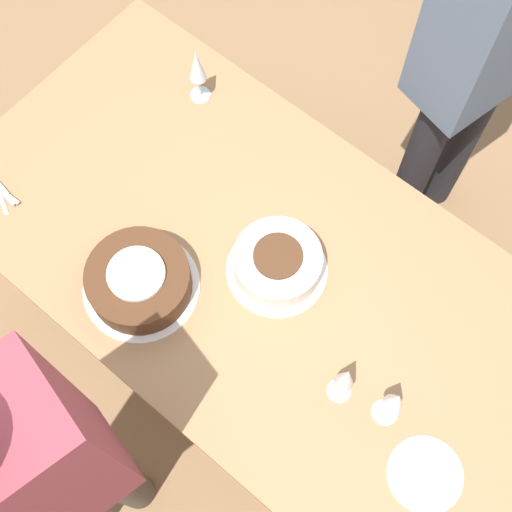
% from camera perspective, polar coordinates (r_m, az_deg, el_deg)
% --- Properties ---
extents(ground_plane, '(12.00, 12.00, 0.00)m').
position_cam_1_polar(ground_plane, '(2.65, 0.00, -6.47)').
color(ground_plane, '#8E6B47').
extents(dining_table, '(1.79, 0.95, 0.73)m').
position_cam_1_polar(dining_table, '(2.05, 0.00, -1.53)').
color(dining_table, '#9E754C').
rests_on(dining_table, ground_plane).
extents(cake_center_white, '(0.28, 0.28, 0.11)m').
position_cam_1_polar(cake_center_white, '(1.91, 1.72, -0.61)').
color(cake_center_white, white).
rests_on(cake_center_white, dining_table).
extents(cake_front_chocolate, '(0.32, 0.32, 0.11)m').
position_cam_1_polar(cake_front_chocolate, '(1.92, -9.34, -1.97)').
color(cake_front_chocolate, white).
rests_on(cake_front_chocolate, dining_table).
extents(wine_glass_near, '(0.07, 0.07, 0.20)m').
position_cam_1_polar(wine_glass_near, '(1.74, 11.02, -11.36)').
color(wine_glass_near, silver).
rests_on(wine_glass_near, dining_table).
extents(wine_glass_far, '(0.06, 0.06, 0.22)m').
position_cam_1_polar(wine_glass_far, '(1.73, 7.15, -9.70)').
color(wine_glass_far, silver).
rests_on(wine_glass_far, dining_table).
extents(wine_glass_extra, '(0.06, 0.06, 0.21)m').
position_cam_1_polar(wine_glass_extra, '(2.13, -4.74, 14.80)').
color(wine_glass_extra, silver).
rests_on(wine_glass_extra, dining_table).
extents(dessert_plate_right, '(0.19, 0.19, 0.01)m').
position_cam_1_polar(dessert_plate_right, '(1.87, 13.37, -16.65)').
color(dessert_plate_right, silver).
rests_on(dessert_plate_right, dining_table).
extents(person_cutting, '(0.30, 0.44, 1.62)m').
position_cam_1_polar(person_cutting, '(1.65, -17.92, -17.29)').
color(person_cutting, '#4C4238').
rests_on(person_cutting, ground_plane).
extents(person_watching, '(0.30, 0.44, 1.72)m').
position_cam_1_polar(person_watching, '(2.07, 18.65, 16.85)').
color(person_watching, '#232328').
rests_on(person_watching, ground_plane).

